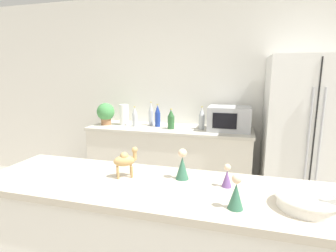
{
  "coord_description": "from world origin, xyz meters",
  "views": [
    {
      "loc": [
        0.36,
        -0.67,
        1.54
      ],
      "look_at": [
        -0.23,
        1.44,
        1.12
      ],
      "focal_mm": 28.0,
      "sensor_mm": 36.0,
      "label": 1
    }
  ],
  "objects": [
    {
      "name": "microwave",
      "position": [
        0.24,
        2.42,
        1.05
      ],
      "size": [
        0.48,
        0.37,
        0.28
      ],
      "color": "#B2B5BA",
      "rests_on": "back_counter"
    },
    {
      "name": "wise_man_figurine_purple",
      "position": [
        0.08,
        0.61,
        1.08
      ],
      "size": [
        0.07,
        0.07,
        0.16
      ],
      "color": "#33664C",
      "rests_on": "bar_counter"
    },
    {
      "name": "back_counter",
      "position": [
        -0.48,
        2.4,
        0.45
      ],
      "size": [
        2.01,
        0.63,
        0.91
      ],
      "color": "silver",
      "rests_on": "ground_plane"
    },
    {
      "name": "fruit_bowl",
      "position": [
        0.64,
        0.44,
        1.04
      ],
      "size": [
        0.25,
        0.25,
        0.06
      ],
      "color": "white",
      "rests_on": "bar_counter"
    },
    {
      "name": "back_bottle_1",
      "position": [
        -0.75,
        2.48,
        1.05
      ],
      "size": [
        0.06,
        0.06,
        0.3
      ],
      "color": "#B2B7BC",
      "rests_on": "back_counter"
    },
    {
      "name": "back_bottle_0",
      "position": [
        -0.44,
        2.33,
        1.02
      ],
      "size": [
        0.08,
        0.08,
        0.24
      ],
      "color": "#2D6033",
      "rests_on": "back_counter"
    },
    {
      "name": "wise_man_figurine_blue",
      "position": [
        0.31,
        0.57,
        1.06
      ],
      "size": [
        0.05,
        0.05,
        0.12
      ],
      "color": "#6B4784",
      "rests_on": "bar_counter"
    },
    {
      "name": "back_bottle_2",
      "position": [
        -0.64,
        2.42,
        1.04
      ],
      "size": [
        0.07,
        0.07,
        0.28
      ],
      "color": "navy",
      "rests_on": "back_counter"
    },
    {
      "name": "refrigerator",
      "position": [
        1.04,
        2.35,
        0.87
      ],
      "size": [
        0.83,
        0.69,
        1.74
      ],
      "color": "white",
      "rests_on": "ground_plane"
    },
    {
      "name": "potted_plant",
      "position": [
        -1.33,
        2.36,
        1.06
      ],
      "size": [
        0.23,
        0.23,
        0.28
      ],
      "color": "#9E6B47",
      "rests_on": "back_counter"
    },
    {
      "name": "wise_man_figurine_crimson",
      "position": [
        0.36,
        0.36,
        1.07
      ],
      "size": [
        0.06,
        0.06,
        0.15
      ],
      "color": "#33664C",
      "rests_on": "bar_counter"
    },
    {
      "name": "paper_towel_roll",
      "position": [
        -1.1,
        2.42,
        1.04
      ],
      "size": [
        0.12,
        0.12,
        0.26
      ],
      "color": "white",
      "rests_on": "back_counter"
    },
    {
      "name": "back_bottle_4",
      "position": [
        -0.92,
        2.35,
        1.02
      ],
      "size": [
        0.06,
        0.06,
        0.25
      ],
      "color": "#B2B7BC",
      "rests_on": "back_counter"
    },
    {
      "name": "wall_back",
      "position": [
        0.0,
        2.73,
        1.27
      ],
      "size": [
        8.0,
        0.06,
        2.55
      ],
      "color": "white",
      "rests_on": "ground_plane"
    },
    {
      "name": "back_bottle_3",
      "position": [
        -0.08,
        2.41,
        1.04
      ],
      "size": [
        0.07,
        0.07,
        0.27
      ],
      "color": "#B2B7BC",
      "rests_on": "back_counter"
    },
    {
      "name": "camel_figurine",
      "position": [
        -0.22,
        0.55,
        1.1
      ],
      "size": [
        0.13,
        0.11,
        0.16
      ],
      "color": "tan",
      "rests_on": "bar_counter"
    }
  ]
}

